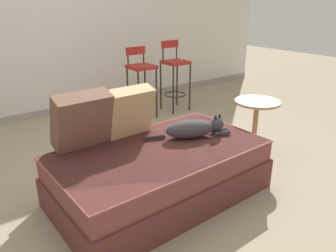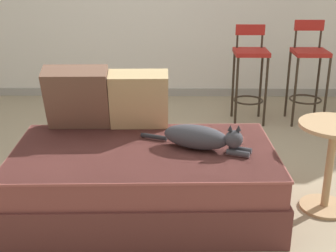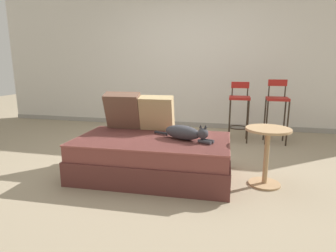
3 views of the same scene
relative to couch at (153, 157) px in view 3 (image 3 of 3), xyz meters
name	(u,v)px [view 3 (image 3 of 3)]	position (x,y,z in m)	size (l,w,h in m)	color
ground_plane	(162,163)	(0.00, 0.40, -0.22)	(16.00, 16.00, 0.00)	gray
wall_back_panel	(191,60)	(0.00, 2.65, 1.08)	(8.00, 0.10, 2.60)	silver
wall_baseboard_trim	(189,124)	(0.00, 2.60, -0.17)	(8.00, 0.02, 0.09)	gray
couch	(153,157)	(0.00, 0.00, 0.00)	(1.70, 0.99, 0.43)	brown
throw_pillow_corner	(124,110)	(-0.47, 0.36, 0.44)	(0.44, 0.29, 0.46)	brown
throw_pillow_middle	(157,113)	(-0.05, 0.37, 0.42)	(0.41, 0.25, 0.42)	tan
cat	(185,133)	(0.35, 0.02, 0.29)	(0.70, 0.36, 0.19)	#333338
bar_stool_near_window	(239,106)	(0.92, 1.75, 0.34)	(0.32, 0.32, 0.94)	#2D2319
bar_stool_by_doorway	(277,108)	(1.49, 1.75, 0.34)	(0.32, 0.32, 0.98)	#2D2319
side_table	(267,148)	(1.19, 0.03, 0.17)	(0.44, 0.44, 0.60)	tan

